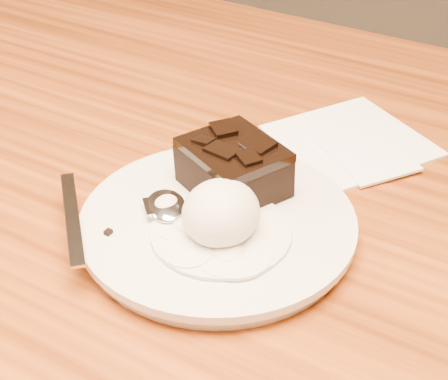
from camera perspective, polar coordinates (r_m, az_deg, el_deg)
The scene contains 8 objects.
plate at distance 0.58m, azimuth -0.51°, elevation -2.99°, with size 0.23×0.23×0.02m, color silver.
brownie at distance 0.59m, azimuth 0.77°, elevation 1.60°, with size 0.08×0.07×0.04m, color black.
ice_cream_scoop at distance 0.54m, azimuth -0.25°, elevation -1.89°, with size 0.06×0.06×0.05m, color silver.
melt_puddle at distance 0.55m, azimuth -0.24°, elevation -3.53°, with size 0.11×0.11×0.00m, color silver.
spoon at distance 0.57m, azimuth -4.76°, elevation -1.43°, with size 0.03×0.18×0.01m, color silver, non-canonical shape.
napkin at distance 0.71m, azimuth 10.36°, elevation 4.11°, with size 0.14×0.14×0.01m, color white.
crumb_a at distance 0.56m, azimuth -9.47°, elevation -3.44°, with size 0.01×0.01×0.00m, color black.
crumb_b at distance 0.55m, azimuth -4.15°, elevation -3.71°, with size 0.01×0.01×0.00m, color black.
Camera 1 is at (0.34, -0.46, 1.11)m, focal length 55.76 mm.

